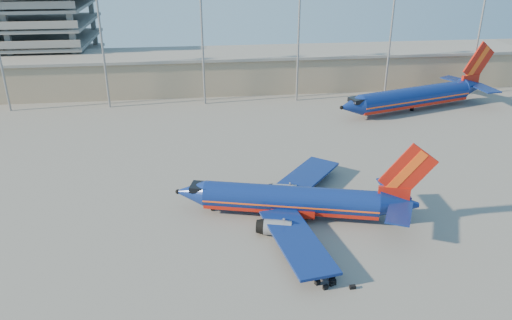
# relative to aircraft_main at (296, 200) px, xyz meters

# --- Properties ---
(ground) EXTENTS (220.00, 220.00, 0.00)m
(ground) POSITION_rel_aircraft_main_xyz_m (-5.15, 3.37, -2.31)
(ground) COLOR slate
(ground) RESTS_ON ground
(terminal_building) EXTENTS (122.00, 16.00, 8.50)m
(terminal_building) POSITION_rel_aircraft_main_xyz_m (4.85, 61.37, 2.00)
(terminal_building) COLOR gray
(terminal_building) RESTS_ON ground
(light_mast_row) EXTENTS (101.60, 1.60, 28.65)m
(light_mast_row) POSITION_rel_aircraft_main_xyz_m (-0.15, 49.37, 15.24)
(light_mast_row) COLOR gray
(light_mast_row) RESTS_ON ground
(aircraft_main) EXTENTS (31.36, 29.77, 10.83)m
(aircraft_main) POSITION_rel_aircraft_main_xyz_m (0.00, 0.00, 0.00)
(aircraft_main) COLOR navy
(aircraft_main) RESTS_ON ground
(aircraft_second) EXTENTS (37.01, 19.12, 12.91)m
(aircraft_second) POSITION_rel_aircraft_main_xyz_m (33.09, 39.74, 0.65)
(aircraft_second) COLOR navy
(aircraft_second) RESTS_ON ground
(luggage_pile) EXTENTS (4.17, 3.18, 0.55)m
(luggage_pile) POSITION_rel_aircraft_main_xyz_m (0.85, -13.79, -2.08)
(luggage_pile) COLOR black
(luggage_pile) RESTS_ON ground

